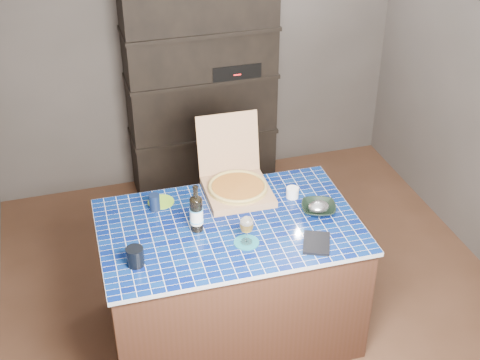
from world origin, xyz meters
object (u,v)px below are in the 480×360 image
object	(u,v)px
kitchen_island	(230,279)
wine_glass	(247,225)
pizza_box	(237,185)
dvd_case	(316,243)
mead_bottle	(196,213)
bowl	(319,209)

from	to	relation	value
kitchen_island	wine_glass	xyz separation A→B (m)	(0.05, -0.20, 0.55)
kitchen_island	pizza_box	distance (m)	0.60
pizza_box	wine_glass	size ratio (longest dim) A/B	2.85
wine_glass	kitchen_island	bearing A→B (deg)	103.48
dvd_case	pizza_box	bearing A→B (deg)	137.75
kitchen_island	mead_bottle	size ratio (longest dim) A/B	5.14
kitchen_island	dvd_case	xyz separation A→B (m)	(0.43, -0.33, 0.44)
wine_glass	dvd_case	xyz separation A→B (m)	(0.38, -0.13, -0.12)
mead_bottle	dvd_case	bearing A→B (deg)	-28.07
pizza_box	bowl	xyz separation A→B (m)	(0.42, -0.35, -0.04)
pizza_box	wine_glass	bearing A→B (deg)	-98.61
pizza_box	bowl	world-z (taller)	pizza_box
pizza_box	wine_glass	distance (m)	0.54
wine_glass	mead_bottle	bearing A→B (deg)	139.50
bowl	mead_bottle	bearing A→B (deg)	177.19
bowl	dvd_case	bearing A→B (deg)	-114.06
mead_bottle	bowl	xyz separation A→B (m)	(0.76, -0.04, -0.09)
wine_glass	bowl	distance (m)	0.55
wine_glass	dvd_case	size ratio (longest dim) A/B	0.84
kitchen_island	bowl	size ratio (longest dim) A/B	7.42
mead_bottle	wine_glass	distance (m)	0.32
kitchen_island	dvd_case	bearing A→B (deg)	-36.00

